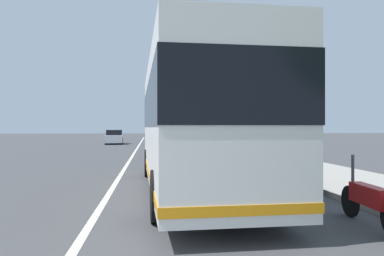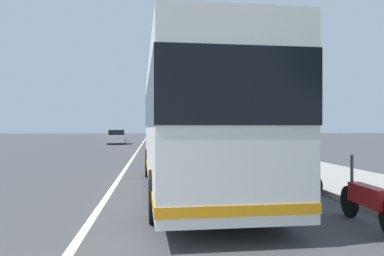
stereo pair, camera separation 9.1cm
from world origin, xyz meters
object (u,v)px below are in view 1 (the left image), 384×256
object	(u,v)px
car_far_distant	(114,137)
coach_bus	(192,120)
motorcycle_far_end	(287,175)
car_ahead_same_lane	(174,142)
utility_pole	(247,92)
motorcycle_nearest_curb	(369,200)

from	to	relation	value
car_far_distant	coach_bus	bearing A→B (deg)	5.75
car_far_distant	motorcycle_far_end	bearing A→B (deg)	10.53
coach_bus	car_ahead_same_lane	bearing A→B (deg)	-3.82
car_far_distant	utility_pole	distance (m)	21.17
coach_bus	utility_pole	distance (m)	13.04
car_far_distant	car_ahead_same_lane	distance (m)	14.35
utility_pole	car_far_distant	bearing A→B (deg)	28.26
motorcycle_nearest_curb	car_far_distant	distance (m)	35.24
car_ahead_same_lane	car_far_distant	bearing A→B (deg)	22.82
motorcycle_far_end	car_far_distant	distance (m)	31.52
motorcycle_nearest_curb	coach_bus	bearing A→B (deg)	38.42
motorcycle_nearest_curb	car_ahead_same_lane	world-z (taller)	car_ahead_same_lane
motorcycle_nearest_curb	car_ahead_same_lane	xyz separation A→B (m)	(21.16, 2.19, 0.22)
car_ahead_same_lane	motorcycle_far_end	bearing A→B (deg)	-173.53
motorcycle_far_end	utility_pole	xyz separation A→B (m)	(12.14, -2.14, 3.57)
motorcycle_nearest_curb	car_ahead_same_lane	size ratio (longest dim) A/B	0.53
coach_bus	utility_pole	world-z (taller)	utility_pole
motorcycle_nearest_curb	utility_pole	bearing A→B (deg)	-3.84
car_ahead_same_lane	utility_pole	bearing A→B (deg)	-141.37
coach_bus	utility_pole	size ratio (longest dim) A/B	1.28
car_ahead_same_lane	motorcycle_nearest_curb	bearing A→B (deg)	-174.49
motorcycle_far_end	car_ahead_same_lane	size ratio (longest dim) A/B	0.53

